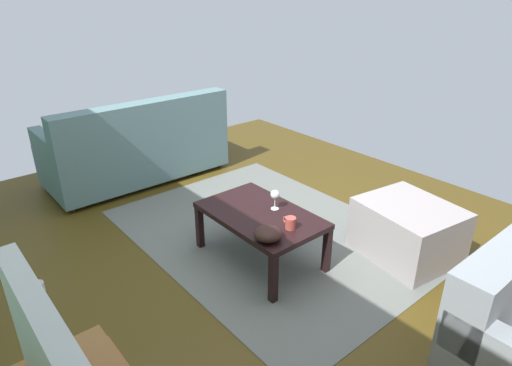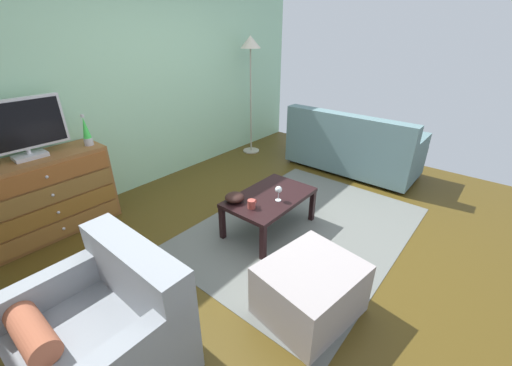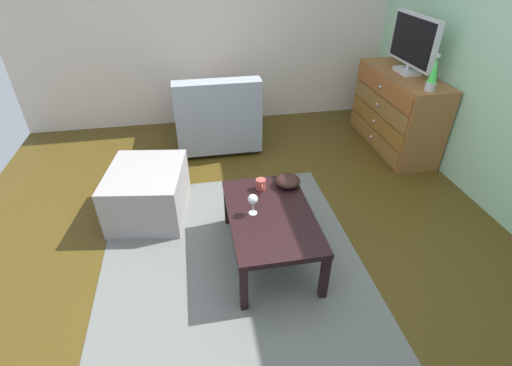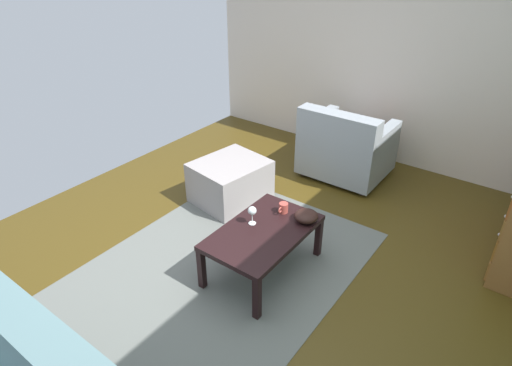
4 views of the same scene
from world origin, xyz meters
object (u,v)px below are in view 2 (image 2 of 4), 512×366
object	(u,v)px
mug	(252,204)
standing_lamp	(250,54)
dresser	(46,196)
lava_lamp	(86,132)
tv	(21,128)
bowl_decorative	(235,197)
wine_glass	(279,190)
couch_large	(351,148)
ottoman	(310,290)
coffee_table	(270,200)
armchair	(105,331)

from	to	relation	value
mug	standing_lamp	bearing A→B (deg)	40.59
dresser	lava_lamp	size ratio (longest dim) A/B	3.76
tv	bowl_decorative	world-z (taller)	tv
dresser	wine_glass	size ratio (longest dim) A/B	7.90
couch_large	ottoman	distance (m)	2.85
wine_glass	couch_large	distance (m)	2.04
couch_large	coffee_table	bearing A→B (deg)	-179.70
dresser	coffee_table	bearing A→B (deg)	-49.36
wine_glass	mug	bearing A→B (deg)	158.52
couch_large	armchair	world-z (taller)	couch_large
wine_glass	ottoman	size ratio (longest dim) A/B	0.22
tv	lava_lamp	bearing A→B (deg)	-7.22
tv	armchair	size ratio (longest dim) A/B	0.85
bowl_decorative	ottoman	xyz separation A→B (m)	(-0.38, -1.11, -0.23)
mug	dresser	bearing A→B (deg)	124.16
bowl_decorative	couch_large	distance (m)	2.33
lava_lamp	ottoman	size ratio (longest dim) A/B	0.47
dresser	bowl_decorative	world-z (taller)	dresser
mug	bowl_decorative	size ratio (longest dim) A/B	0.59
dresser	mug	xyz separation A→B (m)	(1.19, -1.75, 0.03)
mug	standing_lamp	world-z (taller)	standing_lamp
dresser	lava_lamp	world-z (taller)	lava_lamp
wine_glass	ottoman	xyz separation A→B (m)	(-0.67, -0.79, -0.30)
bowl_decorative	coffee_table	bearing A→B (deg)	-32.72
coffee_table	armchair	distance (m)	1.88
mug	couch_large	size ratio (longest dim) A/B	0.06
coffee_table	lava_lamp	bearing A→B (deg)	119.81
wine_glass	standing_lamp	bearing A→B (deg)	46.78
mug	ottoman	size ratio (longest dim) A/B	0.16
bowl_decorative	couch_large	xyz separation A→B (m)	(2.32, -0.19, -0.09)
couch_large	armchair	size ratio (longest dim) A/B	2.07
ottoman	bowl_decorative	bearing A→B (deg)	71.32
wine_glass	mug	world-z (taller)	wine_glass
lava_lamp	coffee_table	size ratio (longest dim) A/B	0.35
tv	coffee_table	distance (m)	2.44
standing_lamp	coffee_table	bearing A→B (deg)	-134.88
lava_lamp	coffee_table	world-z (taller)	lava_lamp
wine_glass	armchair	xyz separation A→B (m)	(-1.85, -0.08, -0.17)
couch_large	standing_lamp	bearing A→B (deg)	101.11
dresser	couch_large	world-z (taller)	couch_large
tv	couch_large	bearing A→B (deg)	-26.49
wine_glass	lava_lamp	bearing A→B (deg)	117.57
lava_lamp	armchair	bearing A→B (deg)	-115.48
tv	armchair	distance (m)	2.15
mug	wine_glass	bearing A→B (deg)	-21.48
lava_lamp	couch_large	xyz separation A→B (m)	(2.98, -1.68, -0.63)
lava_lamp	wine_glass	bearing A→B (deg)	-62.43
wine_glass	ottoman	bearing A→B (deg)	-130.36
bowl_decorative	standing_lamp	size ratio (longest dim) A/B	0.10
standing_lamp	wine_glass	bearing A→B (deg)	-133.22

